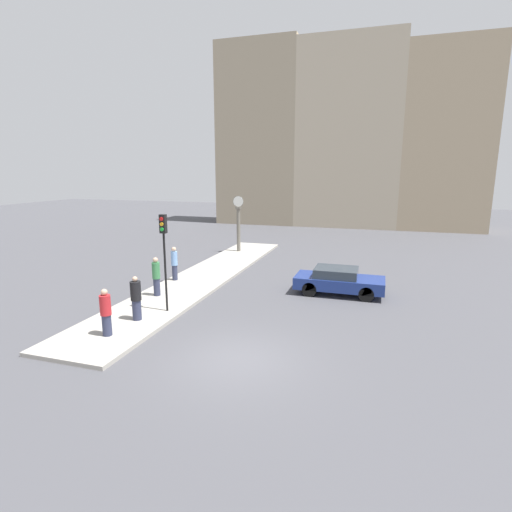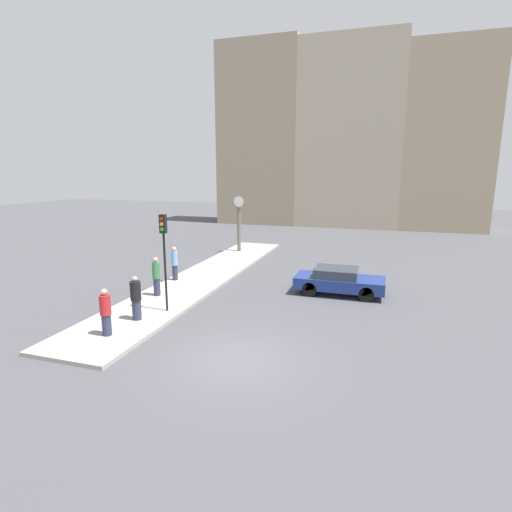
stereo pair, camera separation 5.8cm
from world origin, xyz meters
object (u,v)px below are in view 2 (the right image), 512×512
Objects in this scene: street_clock at (239,223)px; pedestrian_black_jacket at (136,298)px; sedan_car at (339,281)px; pedestrian_red_top at (106,312)px; pedestrian_green_hoodie at (156,276)px; traffic_light_near at (164,243)px; pedestrian_blue_stripe at (175,263)px.

pedestrian_black_jacket is at bearing -86.47° from street_clock.
sedan_car is 2.41× the size of pedestrian_black_jacket.
pedestrian_green_hoodie is (-0.79, 4.66, 0.07)m from pedestrian_red_top.
pedestrian_red_top is at bearing -94.43° from pedestrian_black_jacket.
pedestrian_red_top is (-7.32, -7.95, 0.32)m from sedan_car.
traffic_light_near is 2.21× the size of pedestrian_green_hoodie.
sedan_car is 11.46m from street_clock.
pedestrian_blue_stripe is at bearing 104.24° from pedestrian_black_jacket.
pedestrian_blue_stripe is 2.76m from pedestrian_green_hoodie.
traffic_light_near is 13.12m from street_clock.
pedestrian_green_hoodie is at bearing -78.83° from pedestrian_blue_stripe.
street_clock is at bearing 89.83° from pedestrian_green_hoodie.
sedan_car is 2.31× the size of pedestrian_green_hoodie.
pedestrian_red_top is (1.32, -7.37, -0.07)m from pedestrian_blue_stripe.
pedestrian_black_jacket is at bearing -138.82° from sedan_car.
pedestrian_black_jacket is at bearing -75.76° from pedestrian_blue_stripe.
pedestrian_black_jacket is at bearing -115.50° from traffic_light_near.
sedan_car is 1.05× the size of traffic_light_near.
pedestrian_red_top is (-0.13, -1.66, -0.02)m from pedestrian_black_jacket.
pedestrian_green_hoodie is (-0.91, 3.00, 0.05)m from pedestrian_black_jacket.
pedestrian_green_hoodie reaches higher than pedestrian_blue_stripe.
pedestrian_green_hoodie is at bearing -157.92° from sedan_car.
sedan_car is 8.61m from traffic_light_near.
pedestrian_black_jacket reaches higher than pedestrian_red_top.
traffic_light_near is at bearing 64.50° from pedestrian_black_jacket.
pedestrian_red_top is (0.75, -15.94, -1.20)m from street_clock.
pedestrian_red_top is 4.73m from pedestrian_green_hoodie.
sedan_car is 8.76m from pedestrian_green_hoodie.
sedan_car is at bearing 3.84° from pedestrian_blue_stripe.
sedan_car is 9.56m from pedestrian_black_jacket.
street_clock is 8.66m from pedestrian_blue_stripe.
traffic_light_near is at bearing -83.48° from street_clock.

